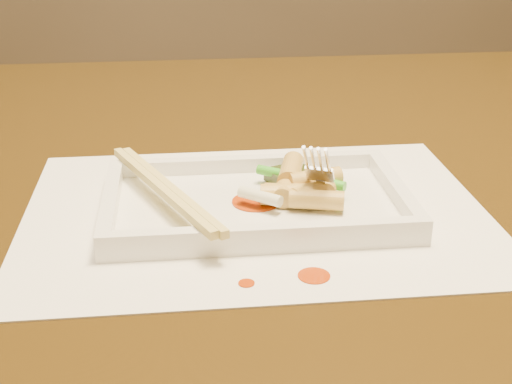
{
  "coord_description": "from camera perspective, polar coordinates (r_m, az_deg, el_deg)",
  "views": [
    {
      "loc": [
        -0.12,
        -0.68,
        1.02
      ],
      "look_at": [
        -0.06,
        -0.12,
        0.77
      ],
      "focal_mm": 50.0,
      "sensor_mm": 36.0,
      "label": 1
    }
  ],
  "objects": [
    {
      "name": "rice_cake_5",
      "position": [
        0.64,
        2.81,
        1.69
      ],
      "size": [
        0.03,
        0.05,
        0.02
      ],
      "primitive_type": "cylinder",
      "rotation": [
        1.57,
        0.0,
        2.89
      ],
      "color": "#CFB860",
      "rests_on": "plate_base"
    },
    {
      "name": "scallion_green",
      "position": [
        0.64,
        3.57,
        1.14
      ],
      "size": [
        0.08,
        0.06,
        0.01
      ],
      "primitive_type": "cylinder",
      "rotation": [
        1.57,
        0.0,
        0.97
      ],
      "color": "#2B9D19",
      "rests_on": "plate_base"
    },
    {
      "name": "scallion_white",
      "position": [
        0.6,
        0.34,
        -0.36
      ],
      "size": [
        0.04,
        0.03,
        0.01
      ],
      "primitive_type": "cylinder",
      "rotation": [
        1.57,
        0.0,
        0.9
      ],
      "color": "#EAEACC",
      "rests_on": "plate_base"
    },
    {
      "name": "table",
      "position": [
        0.79,
        3.52,
        -4.18
      ],
      "size": [
        1.4,
        0.9,
        0.75
      ],
      "color": "black",
      "rests_on": "ground"
    },
    {
      "name": "plate_rim_left",
      "position": [
        0.61,
        -11.56,
        -0.76
      ],
      "size": [
        0.01,
        0.14,
        0.01
      ],
      "primitive_type": "cube",
      "color": "white",
      "rests_on": "plate_base"
    },
    {
      "name": "plate_rim_far",
      "position": [
        0.68,
        -0.68,
        2.27
      ],
      "size": [
        0.26,
        0.01,
        0.01
      ],
      "primitive_type": "cube",
      "color": "white",
      "rests_on": "plate_base"
    },
    {
      "name": "placemat",
      "position": [
        0.62,
        -0.0,
        -1.58
      ],
      "size": [
        0.4,
        0.3,
        0.0
      ],
      "primitive_type": "cube",
      "color": "white",
      "rests_on": "table"
    },
    {
      "name": "sauce_splatter_a",
      "position": [
        0.52,
        4.66,
        -6.69
      ],
      "size": [
        0.02,
        0.02,
        0.0
      ],
      "primitive_type": "cylinder",
      "color": "#B23405",
      "rests_on": "placemat"
    },
    {
      "name": "chopstick_a",
      "position": [
        0.61,
        -7.71,
        0.31
      ],
      "size": [
        0.09,
        0.19,
        0.01
      ],
      "primitive_type": "cube",
      "rotation": [
        0.0,
        0.0,
        0.42
      ],
      "color": "#D4C26A",
      "rests_on": "plate_rim_near"
    },
    {
      "name": "chopstick_b",
      "position": [
        0.61,
        -6.95,
        0.34
      ],
      "size": [
        0.09,
        0.19,
        0.01
      ],
      "primitive_type": "cube",
      "rotation": [
        0.0,
        0.0,
        0.42
      ],
      "color": "#D4C26A",
      "rests_on": "plate_rim_near"
    },
    {
      "name": "rice_cake_6",
      "position": [
        0.61,
        2.48,
        -0.09
      ],
      "size": [
        0.04,
        0.02,
        0.02
      ],
      "primitive_type": "cylinder",
      "rotation": [
        1.57,
        0.0,
        1.34
      ],
      "color": "#CFB860",
      "rests_on": "plate_base"
    },
    {
      "name": "plate_rim_near",
      "position": [
        0.55,
        0.84,
        -3.4
      ],
      "size": [
        0.26,
        0.01,
        0.01
      ],
      "primitive_type": "cube",
      "color": "white",
      "rests_on": "plate_base"
    },
    {
      "name": "plate_rim_right",
      "position": [
        0.64,
        11.12,
        0.24
      ],
      "size": [
        0.01,
        0.14,
        0.01
      ],
      "primitive_type": "cube",
      "color": "white",
      "rests_on": "plate_base"
    },
    {
      "name": "fork",
      "position": [
        0.62,
        6.32,
        6.39
      ],
      "size": [
        0.09,
        0.1,
        0.14
      ],
      "primitive_type": null,
      "color": "silver",
      "rests_on": "plate_base"
    },
    {
      "name": "sauce_splatter_b",
      "position": [
        0.51,
        -0.77,
        -7.3
      ],
      "size": [
        0.01,
        0.01,
        0.0
      ],
      "primitive_type": "cylinder",
      "color": "#B23405",
      "rests_on": "placemat"
    },
    {
      "name": "rice_cake_0",
      "position": [
        0.61,
        4.5,
        -0.05
      ],
      "size": [
        0.04,
        0.04,
        0.02
      ],
      "primitive_type": "cylinder",
      "rotation": [
        1.57,
        0.0,
        2.12
      ],
      "color": "#CFB860",
      "rests_on": "plate_base"
    },
    {
      "name": "sauce_blob_0",
      "position": [
        0.62,
        -0.02,
        -0.78
      ],
      "size": [
        0.04,
        0.04,
        0.0
      ],
      "primitive_type": "cylinder",
      "color": "#B23405",
      "rests_on": "plate_base"
    },
    {
      "name": "rice_cake_7",
      "position": [
        0.63,
        5.17,
        0.69
      ],
      "size": [
        0.02,
        0.04,
        0.02
      ],
      "primitive_type": "cylinder",
      "rotation": [
        1.57,
        0.0,
        0.04
      ],
      "color": "#CFB860",
      "rests_on": "plate_base"
    },
    {
      "name": "rice_cake_4",
      "position": [
        0.6,
        4.87,
        -0.62
      ],
      "size": [
        0.05,
        0.03,
        0.02
      ],
      "primitive_type": "cylinder",
      "rotation": [
        1.57,
        0.0,
        1.33
      ],
      "color": "#CFB860",
      "rests_on": "plate_base"
    },
    {
      "name": "rice_cake_3",
      "position": [
        0.62,
        2.4,
        0.33
      ],
      "size": [
        0.03,
        0.05,
        0.02
      ],
      "primitive_type": "cylinder",
      "rotation": [
        1.57,
        0.0,
        2.88
      ],
      "color": "#CFB860",
      "rests_on": "plate_base"
    },
    {
      "name": "plate_base",
      "position": [
        0.62,
        -0.0,
        -1.18
      ],
      "size": [
        0.26,
        0.16,
        0.01
      ],
      "primitive_type": "cube",
      "color": "white",
      "rests_on": "placemat"
    },
    {
      "name": "veg_piece",
      "position": [
        0.66,
        2.66,
        1.34
      ],
      "size": [
        0.05,
        0.04,
        0.01
      ],
      "primitive_type": "cube",
      "rotation": [
        0.0,
        0.0,
        0.4
      ],
      "color": "black",
      "rests_on": "plate_base"
    },
    {
      "name": "rice_cake_1",
      "position": [
        0.61,
        2.44,
        -0.19
      ],
      "size": [
        0.05,
        0.02,
        0.02
      ],
      "primitive_type": "cylinder",
      "rotation": [
        1.57,
        0.0,
        1.48
      ],
      "color": "#CFB860",
      "rests_on": "plate_base"
    },
    {
      "name": "rice_cake_2",
      "position": [
        0.63,
        4.74,
        1.05
      ],
      "size": [
        0.05,
        0.03,
        0.02
      ],
      "primitive_type": "cylinder",
      "rotation": [
        1.57,
        0.0,
        1.8
      ],
      "color": "#CFB860",
      "rests_on": "plate_base"
    }
  ]
}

